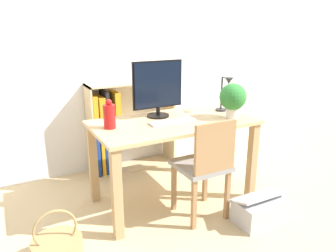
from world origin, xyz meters
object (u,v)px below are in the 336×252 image
(basket, at_px, (58,250))
(vase, at_px, (109,116))
(keyboard, at_px, (172,122))
(potted_plant, at_px, (233,98))
(bookshelf, at_px, (115,127))
(monitor, at_px, (158,87))
(desk_lamp, at_px, (225,91))
(storage_box, at_px, (261,209))
(chair, at_px, (205,164))

(basket, bearing_deg, vase, 39.03)
(basket, bearing_deg, keyboard, 18.13)
(potted_plant, height_order, bookshelf, potted_plant)
(vase, distance_m, basket, 1.04)
(vase, xyz_separation_m, bookshelf, (0.30, 0.78, -0.36))
(vase, bearing_deg, monitor, 14.88)
(vase, height_order, desk_lamp, desk_lamp)
(monitor, xyz_separation_m, storage_box, (0.52, -0.84, -0.92))
(monitor, height_order, chair, monitor)
(vase, relative_size, chair, 0.27)
(chair, xyz_separation_m, storage_box, (0.38, -0.27, -0.38))
(vase, relative_size, potted_plant, 0.76)
(desk_lamp, xyz_separation_m, storage_box, (-0.11, -0.68, -0.86))
(monitor, relative_size, desk_lamp, 1.49)
(keyboard, relative_size, basket, 1.00)
(potted_plant, height_order, chair, potted_plant)
(monitor, xyz_separation_m, desk_lamp, (0.63, -0.16, -0.07))
(monitor, distance_m, storage_box, 1.35)
(storage_box, bearing_deg, keyboard, 128.83)
(chair, bearing_deg, bookshelf, 96.05)
(desk_lamp, height_order, bookshelf, desk_lamp)
(desk_lamp, bearing_deg, bookshelf, 135.31)
(vase, height_order, bookshelf, vase)
(potted_plant, height_order, basket, potted_plant)
(desk_lamp, distance_m, basket, 1.93)
(keyboard, relative_size, bookshelf, 0.42)
(vase, bearing_deg, bookshelf, 68.79)
(keyboard, height_order, basket, keyboard)
(keyboard, bearing_deg, storage_box, -51.17)
(chair, bearing_deg, monitor, 94.41)
(desk_lamp, xyz_separation_m, chair, (-0.49, -0.41, -0.48))
(potted_plant, bearing_deg, monitor, 146.79)
(keyboard, distance_m, desk_lamp, 0.64)
(monitor, bearing_deg, vase, -165.12)
(monitor, bearing_deg, potted_plant, -33.21)
(vase, xyz_separation_m, desk_lamp, (1.12, -0.03, 0.10))
(basket, height_order, storage_box, basket)
(potted_plant, bearing_deg, chair, -153.08)
(keyboard, bearing_deg, desk_lamp, 6.64)
(keyboard, bearing_deg, monitor, 95.51)
(monitor, height_order, storage_box, monitor)
(basket, distance_m, storage_box, 1.59)
(desk_lamp, distance_m, bookshelf, 1.24)
(storage_box, bearing_deg, bookshelf, 115.38)
(monitor, relative_size, vase, 2.10)
(potted_plant, relative_size, storage_box, 0.71)
(chair, relative_size, basket, 2.12)
(monitor, distance_m, vase, 0.54)
(basket, bearing_deg, monitor, 28.92)
(desk_lamp, xyz_separation_m, potted_plant, (-0.07, -0.20, -0.02))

